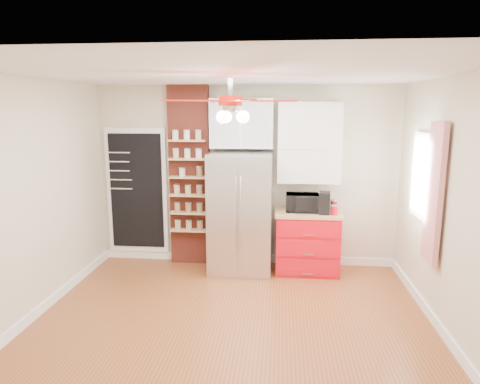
# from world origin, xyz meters

# --- Properties ---
(floor) EXTENTS (4.50, 4.50, 0.00)m
(floor) POSITION_xyz_m (0.00, 0.00, 0.00)
(floor) COLOR brown
(floor) RESTS_ON ground
(ceiling) EXTENTS (4.50, 4.50, 0.00)m
(ceiling) POSITION_xyz_m (0.00, 0.00, 2.70)
(ceiling) COLOR white
(ceiling) RESTS_ON wall_back
(wall_back) EXTENTS (4.50, 0.02, 2.70)m
(wall_back) POSITION_xyz_m (0.00, 2.00, 1.35)
(wall_back) COLOR beige
(wall_back) RESTS_ON floor
(wall_front) EXTENTS (4.50, 0.02, 2.70)m
(wall_front) POSITION_xyz_m (0.00, -2.00, 1.35)
(wall_front) COLOR beige
(wall_front) RESTS_ON floor
(wall_left) EXTENTS (0.02, 4.00, 2.70)m
(wall_left) POSITION_xyz_m (-2.25, 0.00, 1.35)
(wall_left) COLOR beige
(wall_left) RESTS_ON floor
(wall_right) EXTENTS (0.02, 4.00, 2.70)m
(wall_right) POSITION_xyz_m (2.25, 0.00, 1.35)
(wall_right) COLOR beige
(wall_right) RESTS_ON floor
(chalkboard) EXTENTS (0.95, 0.05, 1.95)m
(chalkboard) POSITION_xyz_m (-1.70, 1.96, 1.10)
(chalkboard) COLOR white
(chalkboard) RESTS_ON wall_back
(brick_pillar) EXTENTS (0.60, 0.16, 2.70)m
(brick_pillar) POSITION_xyz_m (-0.85, 1.92, 1.35)
(brick_pillar) COLOR maroon
(brick_pillar) RESTS_ON floor
(fridge) EXTENTS (0.90, 0.70, 1.75)m
(fridge) POSITION_xyz_m (-0.05, 1.63, 0.88)
(fridge) COLOR silver
(fridge) RESTS_ON floor
(upper_glass_cabinet) EXTENTS (0.90, 0.35, 0.70)m
(upper_glass_cabinet) POSITION_xyz_m (-0.05, 1.82, 2.15)
(upper_glass_cabinet) COLOR white
(upper_glass_cabinet) RESTS_ON wall_back
(red_cabinet) EXTENTS (0.94, 0.64, 0.90)m
(red_cabinet) POSITION_xyz_m (0.92, 1.68, 0.45)
(red_cabinet) COLOR red
(red_cabinet) RESTS_ON floor
(upper_shelf_unit) EXTENTS (0.90, 0.30, 1.15)m
(upper_shelf_unit) POSITION_xyz_m (0.92, 1.85, 1.88)
(upper_shelf_unit) COLOR white
(upper_shelf_unit) RESTS_ON wall_back
(window) EXTENTS (0.04, 0.75, 1.05)m
(window) POSITION_xyz_m (2.23, 0.90, 1.55)
(window) COLOR white
(window) RESTS_ON wall_right
(curtain) EXTENTS (0.06, 0.40, 1.55)m
(curtain) POSITION_xyz_m (2.18, 0.35, 1.45)
(curtain) COLOR red
(curtain) RESTS_ON wall_right
(ceiling_fan) EXTENTS (1.40, 1.40, 0.44)m
(ceiling_fan) POSITION_xyz_m (0.00, 0.00, 2.42)
(ceiling_fan) COLOR silver
(ceiling_fan) RESTS_ON ceiling
(toaster_oven) EXTENTS (0.47, 0.32, 0.26)m
(toaster_oven) POSITION_xyz_m (0.83, 1.68, 1.03)
(toaster_oven) COLOR black
(toaster_oven) RESTS_ON red_cabinet
(coffee_maker) EXTENTS (0.17, 0.21, 0.31)m
(coffee_maker) POSITION_xyz_m (1.14, 1.57, 1.06)
(coffee_maker) COLOR black
(coffee_maker) RESTS_ON red_cabinet
(canister_left) EXTENTS (0.12, 0.12, 0.13)m
(canister_left) POSITION_xyz_m (1.27, 1.51, 0.96)
(canister_left) COLOR red
(canister_left) RESTS_ON red_cabinet
(canister_right) EXTENTS (0.12, 0.12, 0.15)m
(canister_right) POSITION_xyz_m (1.29, 1.74, 0.98)
(canister_right) COLOR #A40920
(canister_right) RESTS_ON red_cabinet
(pantry_jar_oats) EXTENTS (0.11, 0.11, 0.12)m
(pantry_jar_oats) POSITION_xyz_m (-0.93, 1.77, 1.43)
(pantry_jar_oats) COLOR beige
(pantry_jar_oats) RESTS_ON brick_pillar
(pantry_jar_beans) EXTENTS (0.10, 0.10, 0.14)m
(pantry_jar_beans) POSITION_xyz_m (-0.68, 1.80, 1.44)
(pantry_jar_beans) COLOR brown
(pantry_jar_beans) RESTS_ON brick_pillar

